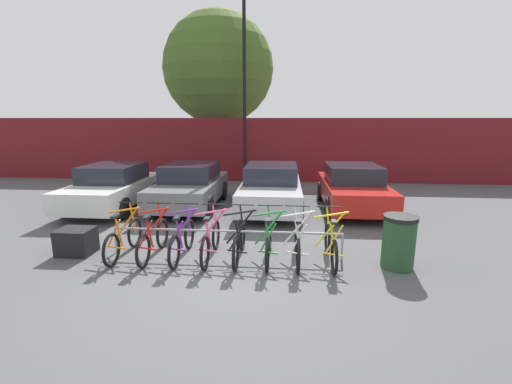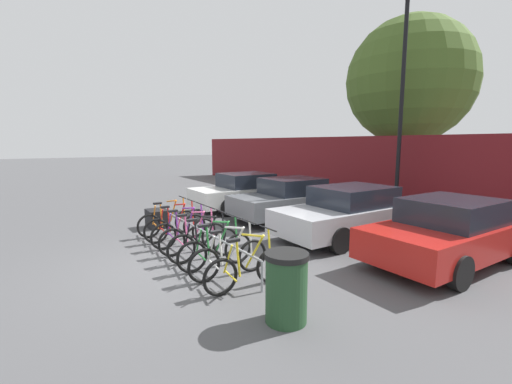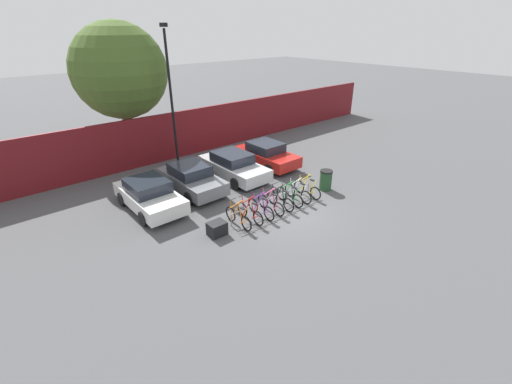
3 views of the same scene
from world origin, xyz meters
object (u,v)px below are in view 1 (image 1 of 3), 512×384
bicycle_green (269,243)px  bicycle_black (239,242)px  bicycle_orange (124,238)px  bicycle_white (297,244)px  bicycle_pink (211,241)px  cargo_crate (76,241)px  bicycle_red (153,239)px  bicycle_purple (182,240)px  car_grey (190,186)px  tree_behind_hoarding (219,69)px  bike_rack (226,233)px  car_red (353,187)px  lamp_post (244,84)px  bicycle_yellow (331,245)px  trash_bin (399,242)px  car_white (113,187)px  car_silver (271,187)px

bicycle_green → bicycle_black: bearing=-176.4°
bicycle_orange → bicycle_white: 3.58m
bicycle_pink → cargo_crate: bicycle_pink is taller
bicycle_red → bicycle_purple: same height
car_grey → cargo_crate: size_ratio=5.68×
bicycle_pink → tree_behind_hoarding: 11.92m
cargo_crate → tree_behind_hoarding: bearing=84.3°
bike_rack → car_grey: car_grey is taller
car_red → lamp_post: bearing=136.3°
bicycle_yellow → trash_bin: size_ratio=1.66×
bicycle_red → car_white: 4.66m
tree_behind_hoarding → bicycle_orange: bearing=-90.1°
bicycle_white → bicycle_orange: bearing=-176.7°
bicycle_purple → bicycle_red: bearing=-179.1°
car_red → cargo_crate: bearing=-146.7°
bike_rack → bicycle_black: size_ratio=2.80×
bike_rack → bicycle_purple: (-0.88, -0.15, -0.12)m
bike_rack → cargo_crate: size_ratio=6.84×
car_grey → tree_behind_hoarding: (-0.26, 6.65, 4.46)m
bicycle_black → trash_bin: (3.08, -0.11, 0.14)m
bicycle_white → bicycle_yellow: size_ratio=1.00×
car_silver → lamp_post: (-1.28, 3.84, 3.49)m
car_white → lamp_post: 6.63m
bicycle_orange → bicycle_pink: size_ratio=1.00×
bicycle_purple → cargo_crate: bearing=-179.4°
bicycle_orange → bicycle_pink: same height
bicycle_orange → lamp_post: size_ratio=0.22×
trash_bin → lamp_post: bearing=115.7°
bicycle_black → tree_behind_hoarding: 12.03m
trash_bin → tree_behind_hoarding: size_ratio=0.13×
bicycle_red → lamp_post: bearing=85.6°
car_silver → cargo_crate: 5.73m
trash_bin → bicycle_yellow: bearing=175.1°
bicycle_green → car_grey: 4.96m
bicycle_green → bicycle_white: 0.57m
bicycle_black → bicycle_red: bearing=176.6°
bicycle_white → trash_bin: bicycle_white is taller
bike_rack → bicycle_black: 0.36m
bike_rack → car_white: 5.56m
bicycle_yellow → bicycle_black: bearing=-178.2°
bike_rack → car_grey: size_ratio=1.20×
car_white → cargo_crate: car_white is taller
bike_rack → bicycle_orange: bearing=-176.0°
bicycle_orange → bicycle_red: size_ratio=1.00×
car_red → car_grey: bearing=-178.1°
car_grey → bicycle_green: bearing=-56.5°
bicycle_black → bicycle_orange: bearing=176.6°
car_red → bicycle_black: bearing=-125.2°
bicycle_red → trash_bin: (4.87, -0.11, 0.14)m
bicycle_red → car_red: 6.47m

